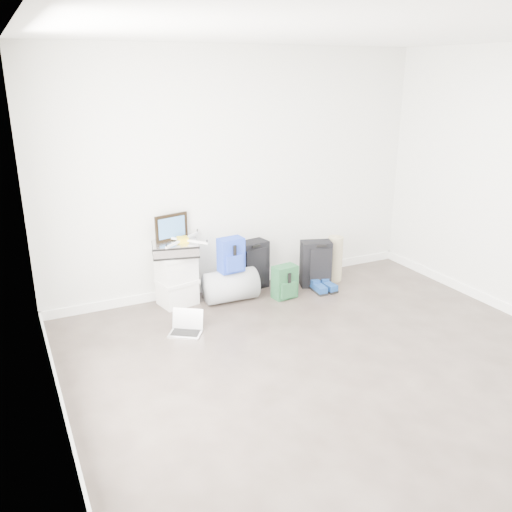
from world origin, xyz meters
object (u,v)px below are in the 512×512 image
boxes_stack (177,279)px  duffel_bag (231,286)px  large_suitcase (252,265)px  carry_on (316,264)px  briefcase (175,249)px  laptop (186,327)px

boxes_stack → duffel_bag: size_ratio=0.99×
large_suitcase → boxes_stack: bearing=174.5°
boxes_stack → carry_on: boxes_stack is taller
duffel_bag → large_suitcase: bearing=33.9°
boxes_stack → carry_on: (1.64, -0.21, -0.01)m
briefcase → duffel_bag: bearing=-3.8°
carry_on → briefcase: bearing=-169.0°
duffel_bag → laptop: 0.88m
large_suitcase → laptop: bearing=-154.1°
boxes_stack → large_suitcase: 0.94m
duffel_bag → briefcase: bearing=164.7°
boxes_stack → duffel_bag: (0.56, -0.17, -0.11)m
laptop → briefcase: bearing=113.0°
large_suitcase → carry_on: size_ratio=1.03×
briefcase → duffel_bag: (0.56, -0.17, -0.46)m
duffel_bag → carry_on: carry_on is taller
large_suitcase → carry_on: bearing=-29.9°
carry_on → laptop: carry_on is taller
duffel_bag → carry_on: (1.08, -0.03, 0.10)m
briefcase → large_suitcase: briefcase is taller
briefcase → laptop: size_ratio=1.25×
large_suitcase → laptop: (-1.08, -0.76, -0.23)m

